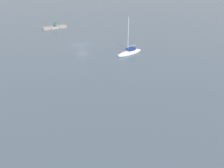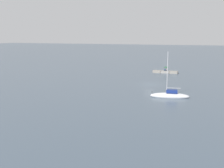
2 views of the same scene
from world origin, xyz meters
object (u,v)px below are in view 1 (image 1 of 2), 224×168
person_seated_blue_right (54,25)px  umbrella_open_green (55,22)px  sailboat_white_near (130,52)px  person_seated_grey_left (56,25)px

person_seated_blue_right → umbrella_open_green: 0.91m
umbrella_open_green → sailboat_white_near: (-6.12, 31.18, -1.48)m
person_seated_grey_left → person_seated_blue_right: (0.56, -0.12, 0.00)m
person_seated_grey_left → sailboat_white_near: size_ratio=0.09×
person_seated_grey_left → sailboat_white_near: bearing=106.2°
person_seated_blue_right → umbrella_open_green: bearing=-174.5°
person_seated_grey_left → sailboat_white_near: 31.61m
umbrella_open_green → person_seated_grey_left: bearing=155.8°
person_seated_grey_left → umbrella_open_green: umbrella_open_green is taller
person_seated_grey_left → umbrella_open_green: size_ratio=0.54×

